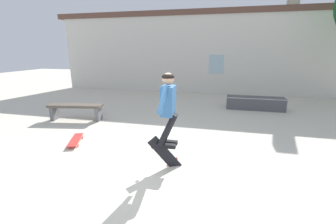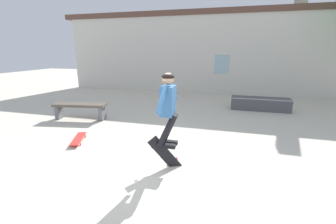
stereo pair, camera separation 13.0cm
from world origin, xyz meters
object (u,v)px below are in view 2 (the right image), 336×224
(park_bench, at_px, (80,108))
(skate_ledge, at_px, (260,104))
(skateboard_resting, at_px, (78,139))
(skateboard_flipping, at_px, (165,154))
(skater, at_px, (168,104))

(park_bench, distance_m, skate_ledge, 6.33)
(park_bench, xyz_separation_m, skateboard_resting, (1.09, -1.63, -0.30))
(skateboard_resting, bearing_deg, skateboard_flipping, 52.17)
(skate_ledge, xyz_separation_m, skateboard_resting, (-4.62, -4.37, -0.16))
(skater, distance_m, skateboard_flipping, 0.96)
(skateboard_resting, bearing_deg, skate_ledge, 110.60)
(park_bench, distance_m, skater, 4.26)
(park_bench, bearing_deg, skateboard_resting, -66.07)
(park_bench, height_order, skate_ledge, park_bench)
(skate_ledge, height_order, skater, skater)
(skateboard_flipping, distance_m, skateboard_resting, 2.48)
(skateboard_flipping, bearing_deg, park_bench, 123.24)
(skateboard_flipping, bearing_deg, skater, 15.45)
(park_bench, relative_size, skate_ledge, 0.83)
(skater, distance_m, skateboard_resting, 2.77)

